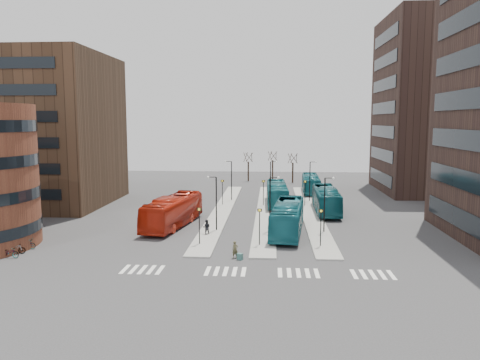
# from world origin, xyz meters

# --- Properties ---
(ground) EXTENTS (160.00, 160.00, 0.00)m
(ground) POSITION_xyz_m (0.00, 0.00, 0.00)
(ground) COLOR #2D2D30
(ground) RESTS_ON ground
(island_left) EXTENTS (2.50, 45.00, 0.15)m
(island_left) POSITION_xyz_m (-4.00, 30.00, 0.07)
(island_left) COLOR gray
(island_left) RESTS_ON ground
(island_mid) EXTENTS (2.50, 45.00, 0.15)m
(island_mid) POSITION_xyz_m (2.00, 30.00, 0.07)
(island_mid) COLOR gray
(island_mid) RESTS_ON ground
(island_right) EXTENTS (2.50, 45.00, 0.15)m
(island_right) POSITION_xyz_m (8.00, 30.00, 0.07)
(island_right) COLOR gray
(island_right) RESTS_ON ground
(suitcase) EXTENTS (0.57, 0.53, 0.58)m
(suitcase) POSITION_xyz_m (-0.03, 7.33, 0.29)
(suitcase) COLOR navy
(suitcase) RESTS_ON ground
(red_bus) EXTENTS (5.16, 13.26, 3.60)m
(red_bus) POSITION_xyz_m (-8.78, 20.12, 1.80)
(red_bus) COLOR #AA1E0D
(red_bus) RESTS_ON ground
(teal_bus_a) EXTENTS (4.28, 12.93, 3.53)m
(teal_bus_a) POSITION_xyz_m (4.56, 17.50, 1.77)
(teal_bus_a) COLOR #145C68
(teal_bus_a) RESTS_ON ground
(teal_bus_b) EXTENTS (3.14, 12.17, 3.37)m
(teal_bus_b) POSITION_xyz_m (3.58, 34.78, 1.69)
(teal_bus_b) COLOR #15636C
(teal_bus_b) RESTS_ON ground
(teal_bus_c) EXTENTS (3.00, 12.34, 3.43)m
(teal_bus_c) POSITION_xyz_m (10.18, 29.89, 1.71)
(teal_bus_c) COLOR #12525C
(teal_bus_c) RESTS_ON ground
(teal_bus_d) EXTENTS (2.97, 11.40, 3.15)m
(teal_bus_d) POSITION_xyz_m (9.53, 46.94, 1.58)
(teal_bus_d) COLOR #166470
(teal_bus_d) RESTS_ON ground
(traveller) EXTENTS (0.67, 0.58, 1.55)m
(traveller) POSITION_xyz_m (-0.50, 7.85, 0.78)
(traveller) COLOR #4B472D
(traveller) RESTS_ON ground
(commuter_a) EXTENTS (0.91, 0.75, 1.72)m
(commuter_a) POSITION_xyz_m (-4.27, 16.11, 0.86)
(commuter_a) COLOR black
(commuter_a) RESTS_ON ground
(commuter_b) EXTENTS (0.70, 1.12, 1.77)m
(commuter_b) POSITION_xyz_m (3.58, 15.77, 0.89)
(commuter_b) COLOR black
(commuter_b) RESTS_ON ground
(commuter_c) EXTENTS (0.77, 1.19, 1.74)m
(commuter_c) POSITION_xyz_m (4.59, 16.88, 0.87)
(commuter_c) COLOR black
(commuter_c) RESTS_ON ground
(bicycle_near) EXTENTS (1.95, 0.92, 0.99)m
(bicycle_near) POSITION_xyz_m (-21.00, 6.55, 0.49)
(bicycle_near) COLOR gray
(bicycle_near) RESTS_ON ground
(bicycle_mid) EXTENTS (1.71, 0.95, 0.99)m
(bicycle_mid) POSITION_xyz_m (-21.00, 7.64, 0.49)
(bicycle_mid) COLOR gray
(bicycle_mid) RESTS_ON ground
(bicycle_far) EXTENTS (1.92, 0.76, 0.99)m
(bicycle_far) POSITION_xyz_m (-21.00, 9.49, 0.50)
(bicycle_far) COLOR gray
(bicycle_far) RESTS_ON ground
(crosswalk_stripes) EXTENTS (22.35, 2.40, 0.01)m
(crosswalk_stripes) POSITION_xyz_m (1.75, 4.00, 0.01)
(crosswalk_stripes) COLOR silver
(crosswalk_stripes) RESTS_ON ground
(office_block) EXTENTS (25.00, 20.12, 22.00)m
(office_block) POSITION_xyz_m (-34.00, 33.98, 11.00)
(office_block) COLOR #3F2B1D
(office_block) RESTS_ON ground
(tower_far) EXTENTS (20.12, 20.00, 30.00)m
(tower_far) POSITION_xyz_m (31.98, 50.00, 15.00)
(tower_far) COLOR #32221C
(tower_far) RESTS_ON ground
(sign_poles) EXTENTS (12.45, 22.12, 3.65)m
(sign_poles) POSITION_xyz_m (1.60, 23.00, 2.41)
(sign_poles) COLOR black
(sign_poles) RESTS_ON ground
(lamp_posts) EXTENTS (14.04, 20.24, 6.12)m
(lamp_posts) POSITION_xyz_m (2.64, 28.00, 3.58)
(lamp_posts) COLOR black
(lamp_posts) RESTS_ON ground
(bare_trees) EXTENTS (10.97, 8.14, 5.90)m
(bare_trees) POSITION_xyz_m (2.67, 62.67, 2.72)
(bare_trees) COLOR black
(bare_trees) RESTS_ON ground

